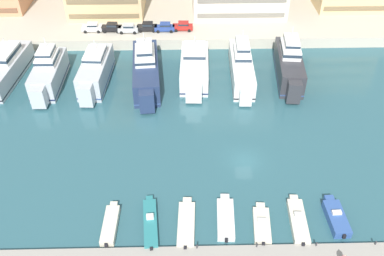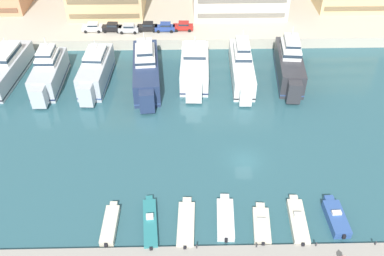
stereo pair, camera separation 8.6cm
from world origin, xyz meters
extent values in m
plane|color=#2D5B66|center=(0.00, 0.00, 0.00)|extent=(400.00, 400.00, 0.00)
cube|color=silver|center=(-40.98, 22.77, 1.83)|extent=(6.01, 16.09, 3.66)
cube|color=black|center=(-40.98, 22.77, 0.64)|extent=(6.07, 16.25, 0.24)
cube|color=white|center=(-40.87, 23.94, 4.49)|extent=(4.15, 6.91, 1.65)
cube|color=#233342|center=(-40.87, 23.94, 4.65)|extent=(4.20, 6.98, 0.59)
cylinder|color=silver|center=(-40.77, 24.93, 6.21)|extent=(0.16, 0.16, 1.80)
cube|color=silver|center=(-40.18, 31.04, 1.01)|extent=(3.91, 1.26, 0.20)
cube|color=silver|center=(-32.70, 20.83, 2.03)|extent=(4.37, 12.30, 4.06)
cube|color=silver|center=(-32.75, 13.73, 2.13)|extent=(2.37, 2.16, 3.45)
cube|color=#192347|center=(-32.70, 20.83, 0.71)|extent=(4.41, 12.43, 0.24)
cube|color=white|center=(-32.69, 21.75, 4.77)|extent=(3.37, 5.18, 1.42)
cube|color=#233342|center=(-32.69, 21.75, 4.91)|extent=(3.42, 5.23, 0.51)
cube|color=white|center=(-32.69, 21.75, 6.03)|extent=(2.63, 4.04, 1.11)
cube|color=#233342|center=(-32.69, 21.75, 6.14)|extent=(2.66, 4.08, 0.40)
cylinder|color=silver|center=(-32.69, 22.52, 7.49)|extent=(0.16, 0.16, 1.80)
cube|color=silver|center=(-32.65, 27.41, 1.12)|extent=(3.64, 0.93, 0.20)
cube|color=silver|center=(-24.45, 21.34, 2.16)|extent=(4.99, 13.28, 4.31)
cube|color=silver|center=(-24.92, 13.89, 2.26)|extent=(2.43, 2.23, 3.67)
cube|color=#334C7F|center=(-24.45, 21.34, 0.75)|extent=(5.04, 13.41, 0.24)
cube|color=white|center=(-24.39, 22.31, 4.96)|extent=(3.60, 5.67, 1.30)
cube|color=#233342|center=(-24.39, 22.31, 5.09)|extent=(3.65, 5.73, 0.47)
cylinder|color=silver|center=(-24.34, 23.13, 6.51)|extent=(0.16, 0.16, 1.80)
cube|color=silver|center=(-24.02, 28.29, 1.19)|extent=(3.61, 1.12, 0.20)
cube|color=navy|center=(-15.45, 21.09, 2.08)|extent=(5.61, 16.37, 4.16)
cube|color=navy|center=(-14.78, 12.07, 2.19)|extent=(2.60, 2.39, 3.54)
cube|color=#334C7F|center=(-15.45, 21.09, 0.73)|extent=(5.67, 16.54, 0.24)
cube|color=white|center=(-15.54, 22.29, 4.82)|extent=(3.95, 6.99, 1.31)
cube|color=#233342|center=(-15.54, 22.29, 4.95)|extent=(4.00, 7.07, 0.47)
cube|color=white|center=(-15.54, 22.29, 6.17)|extent=(3.08, 5.46, 1.40)
cube|color=#233342|center=(-15.54, 22.29, 6.31)|extent=(3.12, 5.51, 0.51)
cylinder|color=silver|center=(-15.62, 23.30, 7.77)|extent=(0.16, 0.16, 1.80)
cube|color=navy|center=(-16.08, 29.56, 1.14)|extent=(3.83, 1.18, 0.20)
cube|color=white|center=(-6.72, 22.40, 2.01)|extent=(5.48, 13.06, 4.02)
cube|color=white|center=(-7.05, 14.87, 2.11)|extent=(2.81, 2.58, 3.42)
cube|color=#192347|center=(-6.72, 22.40, 0.70)|extent=(5.54, 13.19, 0.24)
cube|color=white|center=(-6.68, 23.37, 4.82)|extent=(4.07, 5.56, 1.60)
cube|color=#233342|center=(-6.68, 23.37, 4.98)|extent=(4.13, 5.62, 0.58)
cylinder|color=silver|center=(-6.65, 24.18, 6.52)|extent=(0.16, 0.16, 1.80)
cube|color=white|center=(-6.43, 29.28, 1.10)|extent=(4.22, 1.08, 0.20)
cube|color=white|center=(1.84, 22.18, 1.84)|extent=(4.20, 15.76, 3.69)
cube|color=white|center=(1.57, 13.53, 1.94)|extent=(2.09, 1.91, 3.13)
cube|color=black|center=(1.84, 22.18, 0.65)|extent=(4.24, 15.92, 0.24)
cube|color=white|center=(1.88, 23.36, 4.51)|extent=(3.09, 6.66, 1.64)
cube|color=#233342|center=(1.88, 23.36, 4.67)|extent=(3.13, 6.73, 0.59)
cube|color=white|center=(1.88, 23.36, 5.99)|extent=(2.41, 5.20, 1.33)
cube|color=#233342|center=(1.88, 23.36, 6.13)|extent=(2.44, 5.25, 0.48)
cylinder|color=silver|center=(1.91, 24.34, 7.56)|extent=(0.16, 0.16, 1.80)
cube|color=white|center=(2.11, 30.46, 1.01)|extent=(3.17, 1.00, 0.20)
cube|color=#333338|center=(10.47, 22.12, 2.20)|extent=(5.43, 14.72, 4.39)
cube|color=#333338|center=(9.71, 14.03, 2.31)|extent=(2.45, 2.26, 3.73)
cube|color=#334C7F|center=(10.47, 22.12, 0.77)|extent=(5.49, 14.86, 0.24)
cube|color=white|center=(10.57, 23.20, 5.19)|extent=(3.76, 6.32, 1.60)
cube|color=#233342|center=(10.57, 23.20, 5.35)|extent=(3.80, 6.38, 0.58)
cube|color=white|center=(10.57, 23.20, 6.63)|extent=(2.93, 4.93, 1.26)
cube|color=#233342|center=(10.57, 23.20, 6.75)|extent=(2.97, 4.98, 0.46)
cylinder|color=silver|center=(10.65, 24.10, 8.16)|extent=(0.16, 0.16, 1.80)
cube|color=#333338|center=(11.18, 29.74, 1.21)|extent=(3.57, 1.22, 0.20)
cube|color=beige|center=(-18.04, -11.50, 0.47)|extent=(1.84, 5.68, 0.93)
cube|color=beige|center=(-17.95, -8.35, 0.47)|extent=(0.95, 0.78, 0.79)
cube|color=black|center=(-18.12, -14.50, 0.62)|extent=(0.37, 0.29, 0.60)
cube|color=teal|center=(-13.10, -11.33, 0.44)|extent=(2.24, 7.32, 0.87)
cube|color=teal|center=(-13.43, -7.41, 0.44)|extent=(0.96, 0.81, 0.74)
cube|color=silver|center=(-13.15, -10.79, 1.15)|extent=(0.95, 0.67, 0.56)
cube|color=#283847|center=(-13.17, -10.52, 1.24)|extent=(0.82, 0.15, 0.34)
cube|color=black|center=(-12.78, -15.11, 0.59)|extent=(0.38, 0.31, 0.60)
cube|color=beige|center=(-8.67, -11.56, 0.41)|extent=(2.36, 6.69, 0.83)
cube|color=beige|center=(-8.50, -7.85, 0.41)|extent=(1.17, 0.98, 0.70)
cube|color=black|center=(-8.84, -15.04, 0.56)|extent=(0.37, 0.30, 0.60)
cube|color=white|center=(-3.75, -10.89, 0.46)|extent=(2.41, 6.12, 0.91)
cube|color=white|center=(-3.57, -7.47, 0.46)|extent=(1.20, 1.00, 0.78)
cube|color=black|center=(-3.92, -14.07, 0.61)|extent=(0.37, 0.30, 0.60)
cube|color=beige|center=(0.64, -11.91, 0.37)|extent=(2.47, 5.42, 0.75)
cube|color=beige|center=(0.90, -8.89, 0.37)|extent=(1.19, 1.00, 0.64)
cube|color=silver|center=(0.67, -11.52, 0.92)|extent=(1.16, 0.69, 0.35)
cube|color=#283847|center=(0.70, -11.24, 0.98)|extent=(1.01, 0.17, 0.21)
cube|color=black|center=(0.39, -14.71, 0.52)|extent=(0.38, 0.31, 0.60)
cube|color=beige|center=(5.23, -11.45, 0.45)|extent=(2.26, 6.70, 0.91)
cube|color=beige|center=(5.42, -7.77, 0.45)|extent=(1.10, 0.91, 0.77)
cube|color=silver|center=(5.26, -10.96, 1.18)|extent=(1.08, 0.65, 0.54)
cube|color=#283847|center=(5.27, -10.68, 1.26)|extent=(0.96, 0.13, 0.33)
cube|color=black|center=(5.04, -14.93, 0.60)|extent=(0.37, 0.30, 0.60)
cube|color=#33569E|center=(10.09, -11.16, 0.55)|extent=(2.32, 5.29, 1.09)
cube|color=#33569E|center=(9.98, -8.13, 0.55)|extent=(1.20, 1.00, 0.93)
cube|color=silver|center=(10.08, -10.77, 1.27)|extent=(1.19, 0.64, 0.36)
cube|color=#283847|center=(10.06, -10.49, 1.33)|extent=(1.07, 0.12, 0.21)
cube|color=black|center=(10.19, -13.95, 0.70)|extent=(0.37, 0.29, 0.60)
cube|color=white|center=(-27.41, 36.83, 2.94)|extent=(4.12, 1.76, 0.80)
cube|color=white|center=(-27.26, 36.83, 3.68)|extent=(2.12, 1.59, 0.68)
cube|color=#1E2833|center=(-27.26, 36.83, 3.68)|extent=(2.08, 1.61, 0.37)
cylinder|color=black|center=(-28.77, 36.00, 2.54)|extent=(0.64, 0.23, 0.64)
cylinder|color=black|center=(-28.75, 37.70, 2.54)|extent=(0.64, 0.23, 0.64)
cylinder|color=black|center=(-26.07, 35.96, 2.54)|extent=(0.64, 0.23, 0.64)
cylinder|color=black|center=(-26.05, 37.66, 2.54)|extent=(0.64, 0.23, 0.64)
cube|color=black|center=(-23.41, 36.75, 2.94)|extent=(4.19, 1.93, 0.80)
cube|color=black|center=(-23.26, 36.74, 3.68)|extent=(2.18, 1.68, 0.68)
cube|color=#1E2833|center=(-23.26, 36.74, 3.68)|extent=(2.14, 1.69, 0.37)
cylinder|color=black|center=(-24.80, 35.97, 2.54)|extent=(0.65, 0.26, 0.64)
cylinder|color=black|center=(-24.71, 37.67, 2.54)|extent=(0.65, 0.26, 0.64)
cylinder|color=black|center=(-22.11, 35.82, 2.54)|extent=(0.65, 0.26, 0.64)
cylinder|color=black|center=(-22.01, 37.52, 2.54)|extent=(0.65, 0.26, 0.64)
cube|color=#B7BCC1|center=(-19.94, 36.20, 2.94)|extent=(4.15, 1.82, 0.80)
cube|color=#B7BCC1|center=(-19.79, 36.19, 3.68)|extent=(2.15, 1.62, 0.68)
cube|color=#1E2833|center=(-19.79, 36.19, 3.68)|extent=(2.10, 1.64, 0.37)
cylinder|color=black|center=(-21.32, 35.39, 2.54)|extent=(0.65, 0.24, 0.64)
cylinder|color=black|center=(-21.27, 37.09, 2.54)|extent=(0.65, 0.24, 0.64)
cylinder|color=black|center=(-18.62, 35.31, 2.54)|extent=(0.65, 0.24, 0.64)
cylinder|color=black|center=(-18.57, 37.01, 2.54)|extent=(0.65, 0.24, 0.64)
cube|color=black|center=(-16.12, 36.86, 2.94)|extent=(4.12, 1.75, 0.80)
cube|color=black|center=(-15.97, 36.85, 3.68)|extent=(2.12, 1.58, 0.68)
cube|color=#1E2833|center=(-15.97, 36.85, 3.68)|extent=(2.08, 1.60, 0.37)
cylinder|color=black|center=(-17.48, 36.02, 2.54)|extent=(0.64, 0.23, 0.64)
cylinder|color=black|center=(-17.46, 37.72, 2.54)|extent=(0.64, 0.23, 0.64)
cylinder|color=black|center=(-14.78, 35.99, 2.54)|extent=(0.64, 0.23, 0.64)
cylinder|color=black|center=(-14.76, 37.69, 2.54)|extent=(0.64, 0.23, 0.64)
cube|color=#28428E|center=(-12.50, 36.56, 2.94)|extent=(4.11, 1.73, 0.80)
cube|color=#28428E|center=(-12.35, 36.56, 3.68)|extent=(2.11, 1.58, 0.68)
cube|color=#1E2833|center=(-12.35, 36.56, 3.68)|extent=(2.07, 1.59, 0.37)
cylinder|color=black|center=(-13.86, 35.72, 2.54)|extent=(0.64, 0.23, 0.64)
cylinder|color=black|center=(-13.84, 37.42, 2.54)|extent=(0.64, 0.23, 0.64)
cylinder|color=black|center=(-11.16, 35.70, 2.54)|extent=(0.64, 0.23, 0.64)
cylinder|color=black|center=(-11.14, 37.40, 2.54)|extent=(0.64, 0.23, 0.64)
cube|color=red|center=(-8.75, 36.91, 2.94)|extent=(4.17, 1.87, 0.80)
cube|color=red|center=(-8.60, 36.90, 3.68)|extent=(2.16, 1.65, 0.68)
cube|color=#1E2833|center=(-8.60, 36.90, 3.68)|extent=(2.12, 1.66, 0.37)
cylinder|color=black|center=(-10.14, 36.12, 2.54)|extent=(0.65, 0.25, 0.64)
cylinder|color=black|center=(-10.06, 37.82, 2.54)|extent=(0.65, 0.25, 0.64)
cylinder|color=black|center=(-7.44, 36.00, 2.54)|extent=(0.65, 0.25, 0.64)
cylinder|color=black|center=(-7.37, 37.70, 2.54)|extent=(0.65, 0.25, 0.64)
cube|color=#7B6748|center=(-25.36, 40.54, 3.81)|extent=(14.78, 0.24, 0.90)
cube|color=#7B6748|center=(-25.36, 40.54, 7.01)|extent=(14.78, 0.24, 0.90)
cube|color=gray|center=(3.63, 40.14, 3.85)|extent=(18.51, 0.24, 0.90)
cube|color=gray|center=(3.63, 40.14, 7.13)|extent=(18.51, 0.24, 0.90)
cube|color=#7B6748|center=(29.51, 42.99, 3.87)|extent=(14.92, 0.24, 0.90)
sphere|color=beige|center=(8.86, -17.57, 2.16)|extent=(0.24, 0.24, 0.24)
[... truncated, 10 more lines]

